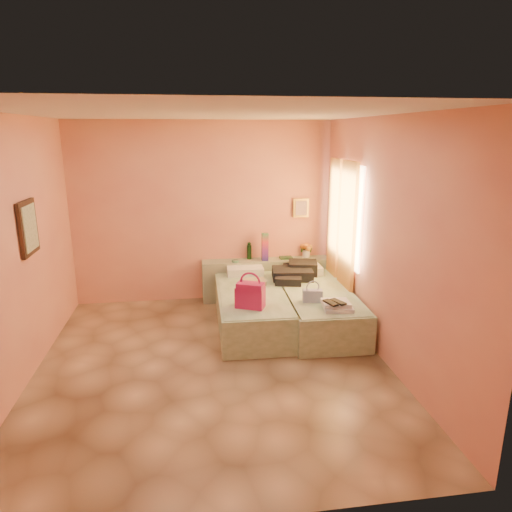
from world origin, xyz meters
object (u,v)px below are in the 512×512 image
(bed_left, at_px, (252,308))
(bed_right, at_px, (317,307))
(water_bottle, at_px, (249,251))
(flower_vase, at_px, (306,249))
(magenta_handbag, at_px, (250,295))
(blue_handbag, at_px, (312,296))
(green_book, at_px, (286,258))
(towel_stack, at_px, (338,306))
(headboard_ledge, at_px, (266,279))

(bed_left, distance_m, bed_right, 0.90)
(water_bottle, relative_size, flower_vase, 0.94)
(bed_right, bearing_deg, bed_left, 175.16)
(magenta_handbag, bearing_deg, blue_handbag, 29.31)
(flower_vase, relative_size, magenta_handbag, 0.79)
(bed_left, distance_m, flower_vase, 1.62)
(flower_vase, xyz_separation_m, magenta_handbag, (-1.15, -1.69, -0.12))
(bed_left, distance_m, green_book, 1.33)
(towel_stack, bearing_deg, bed_left, 139.94)
(green_book, distance_m, blue_handbag, 1.56)
(bed_left, relative_size, flower_vase, 7.28)
(flower_vase, bearing_deg, magenta_handbag, -124.07)
(green_book, relative_size, towel_stack, 0.57)
(water_bottle, bearing_deg, towel_stack, -66.35)
(water_bottle, distance_m, towel_stack, 2.12)
(bed_left, distance_m, blue_handbag, 0.94)
(blue_handbag, bearing_deg, bed_left, 153.83)
(bed_right, bearing_deg, magenta_handbag, -153.09)
(water_bottle, xyz_separation_m, blue_handbag, (0.61, -1.64, -0.20))
(headboard_ledge, bearing_deg, bed_left, -109.65)
(towel_stack, bearing_deg, bed_right, 94.67)
(bed_right, xyz_separation_m, water_bottle, (-0.79, 1.22, 0.53))
(water_bottle, distance_m, green_book, 0.60)
(flower_vase, height_order, magenta_handbag, flower_vase)
(bed_right, distance_m, water_bottle, 1.55)
(bed_left, xyz_separation_m, blue_handbag, (0.72, -0.51, 0.33))
(headboard_ledge, relative_size, magenta_handbag, 5.90)
(water_bottle, relative_size, green_book, 1.30)
(green_book, xyz_separation_m, towel_stack, (0.26, -1.86, -0.12))
(green_book, distance_m, towel_stack, 1.88)
(green_book, bearing_deg, magenta_handbag, -116.08)
(bed_right, xyz_separation_m, flower_vase, (0.14, 1.21, 0.54))
(magenta_handbag, bearing_deg, towel_stack, 12.16)
(bed_left, height_order, bed_right, same)
(bed_left, relative_size, green_book, 10.09)
(flower_vase, bearing_deg, water_bottle, 179.17)
(green_book, height_order, blue_handbag, green_book)
(blue_handbag, bearing_deg, flower_vase, 87.63)
(green_book, bearing_deg, blue_handbag, -89.25)
(bed_left, bearing_deg, towel_stack, -38.93)
(headboard_ledge, distance_m, bed_left, 1.12)
(blue_handbag, bearing_deg, bed_right, 75.07)
(blue_handbag, bearing_deg, headboard_ledge, 111.44)
(green_book, relative_size, flower_vase, 0.72)
(headboard_ledge, distance_m, magenta_handbag, 1.73)
(bed_left, bearing_deg, blue_handbag, -34.09)
(magenta_handbag, xyz_separation_m, blue_handbag, (0.82, 0.07, -0.08))
(bed_left, height_order, towel_stack, towel_stack)
(green_book, bearing_deg, bed_left, -123.51)
(bed_left, xyz_separation_m, magenta_handbag, (-0.10, -0.58, 0.41))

